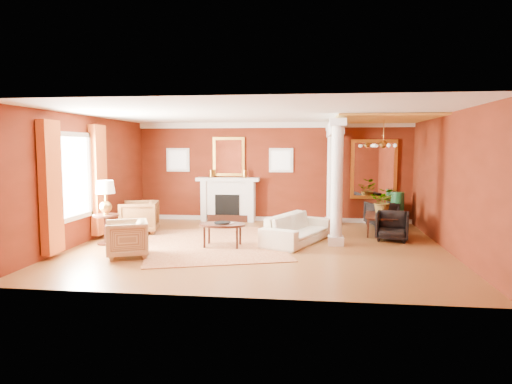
# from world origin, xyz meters

# --- Properties ---
(ground) EXTENTS (8.00, 8.00, 0.00)m
(ground) POSITION_xyz_m (0.00, 0.00, 0.00)
(ground) COLOR brown
(ground) RESTS_ON ground
(room_shell) EXTENTS (8.04, 7.04, 2.92)m
(room_shell) POSITION_xyz_m (0.00, 0.00, 2.02)
(room_shell) COLOR #611D0D
(room_shell) RESTS_ON ground
(fireplace) EXTENTS (1.85, 0.42, 1.29)m
(fireplace) POSITION_xyz_m (-1.30, 3.32, 0.65)
(fireplace) COLOR silver
(fireplace) RESTS_ON ground
(overmantel_mirror) EXTENTS (0.95, 0.07, 1.15)m
(overmantel_mirror) POSITION_xyz_m (-1.30, 3.45, 1.90)
(overmantel_mirror) COLOR gold
(overmantel_mirror) RESTS_ON fireplace
(flank_window_left) EXTENTS (0.70, 0.07, 0.70)m
(flank_window_left) POSITION_xyz_m (-2.85, 3.46, 1.80)
(flank_window_left) COLOR silver
(flank_window_left) RESTS_ON room_shell
(flank_window_right) EXTENTS (0.70, 0.07, 0.70)m
(flank_window_right) POSITION_xyz_m (0.25, 3.46, 1.80)
(flank_window_right) COLOR silver
(flank_window_right) RESTS_ON room_shell
(left_window) EXTENTS (0.21, 2.55, 2.60)m
(left_window) POSITION_xyz_m (-3.89, -0.60, 1.42)
(left_window) COLOR white
(left_window) RESTS_ON room_shell
(column_front) EXTENTS (0.36, 0.36, 2.80)m
(column_front) POSITION_xyz_m (1.70, 0.30, 1.43)
(column_front) COLOR silver
(column_front) RESTS_ON ground
(column_back) EXTENTS (0.36, 0.36, 2.80)m
(column_back) POSITION_xyz_m (1.70, 3.00, 1.43)
(column_back) COLOR silver
(column_back) RESTS_ON ground
(header_beam) EXTENTS (0.30, 3.20, 0.32)m
(header_beam) POSITION_xyz_m (1.70, 1.90, 2.62)
(header_beam) COLOR silver
(header_beam) RESTS_ON column_front
(amber_ceiling) EXTENTS (2.30, 3.40, 0.04)m
(amber_ceiling) POSITION_xyz_m (2.85, 1.75, 2.87)
(amber_ceiling) COLOR gold
(amber_ceiling) RESTS_ON room_shell
(dining_mirror) EXTENTS (1.30, 0.07, 1.70)m
(dining_mirror) POSITION_xyz_m (2.90, 3.45, 1.55)
(dining_mirror) COLOR gold
(dining_mirror) RESTS_ON room_shell
(chandelier) EXTENTS (0.60, 0.62, 0.75)m
(chandelier) POSITION_xyz_m (2.90, 1.80, 2.25)
(chandelier) COLOR #B38838
(chandelier) RESTS_ON room_shell
(crown_trim) EXTENTS (8.00, 0.08, 0.16)m
(crown_trim) POSITION_xyz_m (0.00, 3.46, 2.82)
(crown_trim) COLOR silver
(crown_trim) RESTS_ON room_shell
(base_trim) EXTENTS (8.00, 0.08, 0.12)m
(base_trim) POSITION_xyz_m (0.00, 3.46, 0.06)
(base_trim) COLOR silver
(base_trim) RESTS_ON ground
(rug) EXTENTS (3.94, 4.57, 0.02)m
(rug) POSITION_xyz_m (-1.06, 0.07, 0.01)
(rug) COLOR maroon
(rug) RESTS_ON ground
(sofa) EXTENTS (1.45, 2.26, 0.85)m
(sofa) POSITION_xyz_m (0.84, 0.51, 0.43)
(sofa) COLOR #F0E6CA
(sofa) RESTS_ON ground
(armchair_leopard) EXTENTS (1.00, 1.04, 0.91)m
(armchair_leopard) POSITION_xyz_m (-3.18, 1.12, 0.45)
(armchair_leopard) COLOR black
(armchair_leopard) RESTS_ON ground
(armchair_stripe) EXTENTS (0.99, 1.01, 0.81)m
(armchair_stripe) POSITION_xyz_m (-2.49, -1.32, 0.40)
(armchair_stripe) COLOR tan
(armchair_stripe) RESTS_ON ground
(coffee_table) EXTENTS (1.02, 1.02, 0.51)m
(coffee_table) POSITION_xyz_m (-0.78, -0.18, 0.47)
(coffee_table) COLOR black
(coffee_table) RESTS_ON ground
(coffee_book) EXTENTS (0.15, 0.05, 0.21)m
(coffee_book) POSITION_xyz_m (-0.71, -0.12, 0.62)
(coffee_book) COLOR black
(coffee_book) RESTS_ON coffee_table
(side_table) EXTENTS (0.58, 0.58, 1.44)m
(side_table) POSITION_xyz_m (-3.43, -0.22, 0.96)
(side_table) COLOR black
(side_table) RESTS_ON ground
(dining_table) EXTENTS (0.66, 1.42, 0.77)m
(dining_table) POSITION_xyz_m (2.92, 1.79, 0.38)
(dining_table) COLOR black
(dining_table) RESTS_ON ground
(dining_chair_near) EXTENTS (0.85, 0.82, 0.75)m
(dining_chair_near) POSITION_xyz_m (3.03, 0.98, 0.37)
(dining_chair_near) COLOR black
(dining_chair_near) RESTS_ON ground
(dining_chair_far) EXTENTS (0.89, 0.87, 0.74)m
(dining_chair_far) POSITION_xyz_m (3.07, 3.00, 0.37)
(dining_chair_far) COLOR black
(dining_chair_far) RESTS_ON ground
(green_urn) EXTENTS (0.40, 0.40, 0.97)m
(green_urn) POSITION_xyz_m (3.50, 3.00, 0.38)
(green_urn) COLOR #164524
(green_urn) RESTS_ON ground
(potted_plant) EXTENTS (0.80, 0.84, 0.52)m
(potted_plant) POSITION_xyz_m (2.95, 1.86, 1.03)
(potted_plant) COLOR #26591E
(potted_plant) RESTS_ON dining_table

